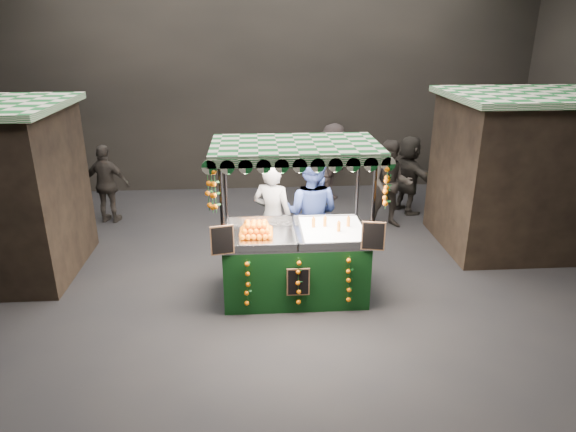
{
  "coord_description": "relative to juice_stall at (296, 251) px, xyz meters",
  "views": [
    {
      "loc": [
        -0.23,
        -6.39,
        3.63
      ],
      "look_at": [
        0.25,
        0.5,
        0.99
      ],
      "focal_mm": 31.61,
      "sensor_mm": 36.0,
      "label": 1
    }
  ],
  "objects": [
    {
      "name": "ground",
      "position": [
        -0.31,
        0.05,
        -0.68
      ],
      "size": [
        12.0,
        12.0,
        0.0
      ],
      "primitive_type": "plane",
      "color": "black",
      "rests_on": "ground"
    },
    {
      "name": "market_hall",
      "position": [
        -0.31,
        0.05,
        2.7
      ],
      "size": [
        12.1,
        10.1,
        5.05
      ],
      "color": "black",
      "rests_on": "ground"
    },
    {
      "name": "neighbour_stall_right",
      "position": [
        4.09,
        1.55,
        0.63
      ],
      "size": [
        3.0,
        2.2,
        2.6
      ],
      "color": "black",
      "rests_on": "ground"
    },
    {
      "name": "juice_stall",
      "position": [
        0.0,
        0.0,
        0.0
      ],
      "size": [
        2.26,
        1.33,
        2.19
      ],
      "color": "black",
      "rests_on": "ground"
    },
    {
      "name": "vendor_grey",
      "position": [
        -0.28,
        0.85,
        0.18
      ],
      "size": [
        0.74,
        0.63,
        1.72
      ],
      "rotation": [
        0.0,
        0.0,
        2.71
      ],
      "color": "slate",
      "rests_on": "ground"
    },
    {
      "name": "vendor_blue",
      "position": [
        0.31,
        0.86,
        0.23
      ],
      "size": [
        1.07,
        0.96,
        1.82
      ],
      "rotation": [
        0.0,
        0.0,
        2.77
      ],
      "color": "navy",
      "rests_on": "ground"
    },
    {
      "name": "shopper_0",
      "position": [
        -4.6,
        2.63,
        0.12
      ],
      "size": [
        0.69,
        0.6,
        1.59
      ],
      "rotation": [
        0.0,
        0.0,
        0.46
      ],
      "color": "black",
      "rests_on": "ground"
    },
    {
      "name": "shopper_1",
      "position": [
        1.97,
        2.48,
        0.15
      ],
      "size": [
        0.92,
        0.79,
        1.66
      ],
      "rotation": [
        0.0,
        0.0,
        -0.22
      ],
      "color": "black",
      "rests_on": "ground"
    },
    {
      "name": "shopper_2",
      "position": [
        -3.35,
        3.09,
        0.08
      ],
      "size": [
        0.95,
        0.55,
        1.52
      ],
      "rotation": [
        0.0,
        0.0,
        2.93
      ],
      "color": "#2E2A26",
      "rests_on": "ground"
    },
    {
      "name": "shopper_3",
      "position": [
        1.14,
        4.11,
        0.15
      ],
      "size": [
        1.05,
        1.24,
        1.67
      ],
      "rotation": [
        0.0,
        0.0,
        1.08
      ],
      "color": "#2B2423",
      "rests_on": "ground"
    },
    {
      "name": "shopper_4",
      "position": [
        -4.27,
        3.46,
        0.25
      ],
      "size": [
        1.08,
        1.04,
        1.87
      ],
      "rotation": [
        0.0,
        0.0,
        3.85
      ],
      "color": "black",
      "rests_on": "ground"
    },
    {
      "name": "shopper_5",
      "position": [
        2.55,
        3.24,
        0.11
      ],
      "size": [
        0.94,
        1.52,
        1.57
      ],
      "rotation": [
        0.0,
        0.0,
        1.93
      ],
      "color": "#282420",
      "rests_on": "ground"
    }
  ]
}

